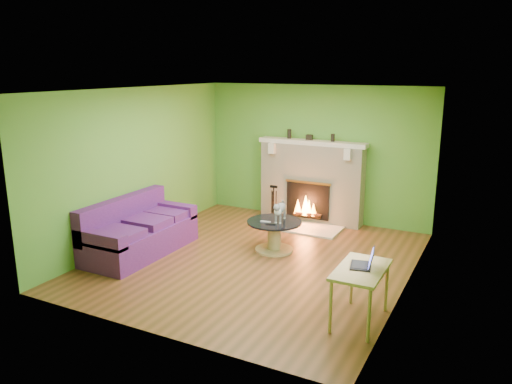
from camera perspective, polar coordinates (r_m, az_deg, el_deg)
floor at (r=7.84m, az=0.07°, el=-7.76°), size 5.00×5.00×0.00m
ceiling at (r=7.28m, az=0.08°, el=11.60°), size 5.00×5.00×0.00m
wall_back at (r=9.70m, az=6.83°, el=4.40°), size 5.00×0.00×5.00m
wall_front at (r=5.42m, az=-12.07°, el=-3.58°), size 5.00×0.00×5.00m
wall_left at (r=8.69m, az=-13.28°, el=2.99°), size 0.00×5.00×5.00m
wall_right at (r=6.76m, az=17.32°, el=-0.40°), size 0.00×5.00×5.00m
window_frame at (r=5.84m, az=15.82°, el=0.02°), size 0.00×1.20×1.20m
window_pane at (r=5.84m, az=15.74°, el=0.03°), size 0.00×1.06×1.06m
fireplace at (r=9.64m, az=6.35°, el=1.15°), size 2.10×0.46×1.58m
hearth at (r=9.37m, az=5.10°, el=-3.99°), size 1.50×0.75×0.03m
mantel at (r=9.48m, az=6.44°, el=5.65°), size 2.10×0.28×0.08m
sofa at (r=8.26m, az=-13.35°, el=-4.47°), size 0.89×1.96×0.88m
coffee_table at (r=8.13m, az=2.10°, el=-4.78°), size 0.89×0.89×0.50m
desk at (r=5.95m, az=11.89°, el=-9.25°), size 0.53×0.91×0.67m
cat at (r=8.02m, az=2.80°, el=-2.14°), size 0.30×0.58×0.35m
remote_silver at (r=7.99m, az=1.10°, el=-3.42°), size 0.17×0.06×0.02m
remote_black at (r=7.89m, az=1.69°, el=-3.66°), size 0.17×0.08×0.02m
laptop at (r=5.93m, az=11.93°, el=-7.29°), size 0.33×0.36×0.23m
fire_tools at (r=9.64m, az=2.01°, el=-1.21°), size 0.18×0.18×0.69m
mantel_vase_left at (r=9.67m, az=3.83°, el=6.65°), size 0.08×0.08×0.18m
mantel_vase_right at (r=9.36m, az=8.76°, el=6.15°), size 0.07×0.07×0.14m
mantel_box at (r=9.52m, az=6.12°, el=6.24°), size 0.12×0.08×0.10m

